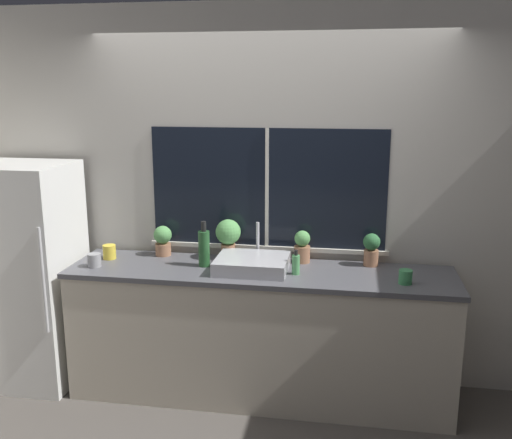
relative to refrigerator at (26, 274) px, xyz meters
name	(u,v)px	position (x,y,z in m)	size (l,w,h in m)	color
ground_plane	(252,416)	(1.71, -0.27, -0.81)	(14.00, 14.00, 0.00)	#4C4742
wall_back	(268,198)	(1.71, 0.39, 0.54)	(8.00, 0.09, 2.70)	#BCB7AD
wall_left	(32,173)	(-0.63, 1.23, 0.54)	(0.06, 7.00, 2.70)	#BCB7AD
counter	(259,333)	(1.71, 0.03, -0.34)	(2.62, 0.61, 0.92)	beige
refrigerator	(26,274)	(0.00, 0.00, 0.00)	(0.70, 0.63, 1.61)	silver
sink	(252,263)	(1.66, 0.02, 0.16)	(0.48, 0.45, 0.28)	#ADADB2
potted_plant_far_left	(163,240)	(0.95, 0.26, 0.24)	(0.13, 0.13, 0.22)	#9E6B4C
potted_plant_center_left	(228,235)	(1.44, 0.26, 0.29)	(0.18, 0.18, 0.29)	#9E6B4C
potted_plant_center_right	(302,247)	(1.97, 0.26, 0.23)	(0.11, 0.11, 0.23)	#9E6B4C
potted_plant_far_right	(371,248)	(2.45, 0.26, 0.24)	(0.12, 0.12, 0.23)	#9E6B4C
soap_bottle	(296,264)	(1.96, -0.02, 0.19)	(0.05, 0.05, 0.17)	#519E5B
bottle_tall	(204,248)	(1.32, 0.05, 0.25)	(0.08, 0.08, 0.32)	#235128
mug_green	(405,277)	(2.66, -0.09, 0.16)	(0.08, 0.08, 0.09)	#38844C
mug_yellow	(109,252)	(0.60, 0.11, 0.17)	(0.09, 0.09, 0.10)	gold
mug_grey	(94,260)	(0.57, -0.09, 0.16)	(0.09, 0.09, 0.09)	gray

